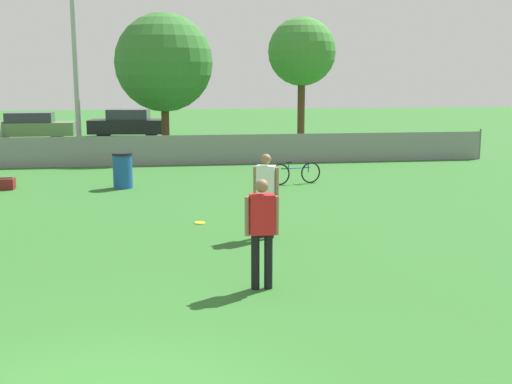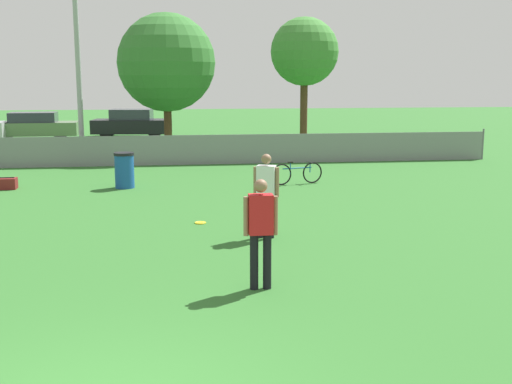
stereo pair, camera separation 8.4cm
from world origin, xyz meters
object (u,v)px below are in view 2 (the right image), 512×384
object	(u,v)px
light_pole	(77,35)
gear_bag_sideline	(4,184)
trash_bin	(124,170)
parked_car_dark	(132,124)
player_receiver_white	(266,190)
bicycle_sideline	(297,173)
player_thrower_red	(261,227)
frisbee_disc	(200,223)
tree_near_pole	(166,63)
tree_far_right	(304,52)
parked_car_olive	(34,126)

from	to	relation	value
light_pole	gear_bag_sideline	xyz separation A→B (m)	(-1.44, -6.44, -4.63)
trash_bin	parked_car_dark	distance (m)	16.61
player_receiver_white	bicycle_sideline	distance (m)	6.71
player_thrower_red	frisbee_disc	world-z (taller)	player_thrower_red
player_receiver_white	player_thrower_red	size ratio (longest dim) A/B	1.00
tree_near_pole	gear_bag_sideline	world-z (taller)	tree_near_pole
trash_bin	gear_bag_sideline	world-z (taller)	trash_bin
trash_bin	player_thrower_red	bearing A→B (deg)	-74.62
parked_car_dark	bicycle_sideline	bearing A→B (deg)	-64.09
gear_bag_sideline	tree_far_right	bearing A→B (deg)	38.26
bicycle_sideline	parked_car_dark	distance (m)	17.63
tree_far_right	player_receiver_white	xyz separation A→B (m)	(-4.00, -15.12, -3.28)
trash_bin	parked_car_dark	size ratio (longest dim) A/B	0.24
tree_near_pole	parked_car_olive	size ratio (longest dim) A/B	1.27
frisbee_disc	bicycle_sideline	distance (m)	5.87
player_thrower_red	trash_bin	xyz separation A→B (m)	(-2.64, 9.58, -0.45)
frisbee_disc	tree_far_right	bearing A→B (deg)	68.93
parked_car_olive	gear_bag_sideline	bearing A→B (deg)	-83.72
player_thrower_red	gear_bag_sideline	world-z (taller)	player_thrower_red
trash_bin	tree_far_right	bearing A→B (deg)	50.28
frisbee_disc	parked_car_dark	world-z (taller)	parked_car_dark
parked_car_dark	tree_far_right	bearing A→B (deg)	-38.53
light_pole	tree_far_right	distance (m)	9.47
gear_bag_sideline	bicycle_sideline	bearing A→B (deg)	-2.04
trash_bin	light_pole	bearing A→B (deg)	106.90
tree_far_right	player_receiver_white	size ratio (longest dim) A/B	3.37
frisbee_disc	parked_car_olive	distance (m)	22.41
gear_bag_sideline	parked_car_dark	xyz separation A→B (m)	(2.86, 16.34, 0.56)
tree_near_pole	player_receiver_white	xyz separation A→B (m)	(1.89, -14.25, -2.81)
tree_far_right	parked_car_dark	bearing A→B (deg)	134.66
light_pole	frisbee_disc	distance (m)	13.23
bicycle_sideline	parked_car_dark	size ratio (longest dim) A/B	0.38
tree_far_right	player_receiver_white	world-z (taller)	tree_far_right
parked_car_dark	light_pole	bearing A→B (deg)	-91.36
player_thrower_red	parked_car_dark	distance (m)	26.38
gear_bag_sideline	parked_car_dark	size ratio (longest dim) A/B	0.16
player_receiver_white	gear_bag_sideline	xyz separation A→B (m)	(-6.68, 6.70, -0.82)
parked_car_dark	frisbee_disc	bearing A→B (deg)	-76.40
player_thrower_red	trash_bin	size ratio (longest dim) A/B	1.64
player_receiver_white	bicycle_sideline	xyz separation A→B (m)	(1.95, 6.39, -0.64)
player_thrower_red	trash_bin	world-z (taller)	player_thrower_red
trash_bin	parked_car_olive	xyz separation A→B (m)	(-5.66, 16.10, 0.15)
frisbee_disc	parked_car_olive	xyz separation A→B (m)	(-7.62, 21.07, 0.66)
parked_car_olive	player_thrower_red	bearing A→B (deg)	-73.69
tree_far_right	parked_car_dark	size ratio (longest dim) A/B	1.32
light_pole	player_receiver_white	xyz separation A→B (m)	(5.24, -13.14, -3.82)
player_thrower_red	gear_bag_sideline	xyz separation A→B (m)	(-6.11, 9.84, -0.82)
player_thrower_red	gear_bag_sideline	distance (m)	11.61
trash_bin	player_receiver_white	bearing A→B (deg)	-63.54
tree_far_right	player_thrower_red	world-z (taller)	tree_far_right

